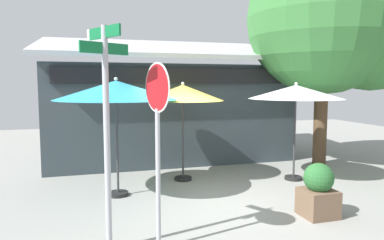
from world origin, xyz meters
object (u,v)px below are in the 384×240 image
at_px(stop_sign, 158,122).
at_px(patio_umbrella_teal_left, 116,91).
at_px(shade_tree, 338,22).
at_px(patio_umbrella_mustard_center, 183,94).
at_px(patio_umbrella_ivory_right, 296,93).
at_px(street_sign_post, 106,118).
at_px(sidewalk_planter, 318,191).

height_order(stop_sign, patio_umbrella_teal_left, stop_sign).
relative_size(patio_umbrella_teal_left, shade_tree, 0.40).
bearing_deg(stop_sign, patio_umbrella_mustard_center, 69.57).
bearing_deg(patio_umbrella_ivory_right, street_sign_post, -150.73).
bearing_deg(shade_tree, street_sign_post, -150.74).
xyz_separation_m(shade_tree, sidewalk_planter, (-3.07, -3.55, -3.75)).
height_order(patio_umbrella_ivory_right, sidewalk_planter, patio_umbrella_ivory_right).
xyz_separation_m(patio_umbrella_teal_left, patio_umbrella_ivory_right, (4.43, 0.08, -0.08)).
relative_size(stop_sign, sidewalk_planter, 2.75).
xyz_separation_m(patio_umbrella_mustard_center, patio_umbrella_ivory_right, (2.73, -0.76, 0.02)).
distance_m(stop_sign, patio_umbrella_teal_left, 2.82).
distance_m(patio_umbrella_ivory_right, sidewalk_planter, 3.12).
distance_m(shade_tree, sidewalk_planter, 6.01).
bearing_deg(stop_sign, sidewalk_planter, 8.38).
xyz_separation_m(patio_umbrella_teal_left, patio_umbrella_mustard_center, (1.70, 0.84, -0.10)).
distance_m(patio_umbrella_mustard_center, shade_tree, 5.23).
bearing_deg(patio_umbrella_mustard_center, stop_sign, -110.43).
relative_size(patio_umbrella_mustard_center, sidewalk_planter, 2.49).
xyz_separation_m(patio_umbrella_mustard_center, shade_tree, (4.80, 0.40, 2.03)).
bearing_deg(sidewalk_planter, street_sign_post, -175.66).
bearing_deg(shade_tree, patio_umbrella_teal_left, -169.17).
bearing_deg(patio_umbrella_ivory_right, patio_umbrella_teal_left, -178.92).
xyz_separation_m(street_sign_post, shade_tree, (6.86, 3.84, 2.28)).
bearing_deg(patio_umbrella_ivory_right, stop_sign, -145.03).
distance_m(stop_sign, patio_umbrella_mustard_center, 3.86).
bearing_deg(stop_sign, street_sign_post, 166.88).
height_order(stop_sign, patio_umbrella_ivory_right, stop_sign).
distance_m(patio_umbrella_teal_left, patio_umbrella_mustard_center, 1.90).
bearing_deg(street_sign_post, patio_umbrella_ivory_right, 29.27).
bearing_deg(patio_umbrella_teal_left, patio_umbrella_mustard_center, 26.40).
bearing_deg(patio_umbrella_mustard_center, sidewalk_planter, -61.16).
distance_m(patio_umbrella_teal_left, patio_umbrella_ivory_right, 4.43).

